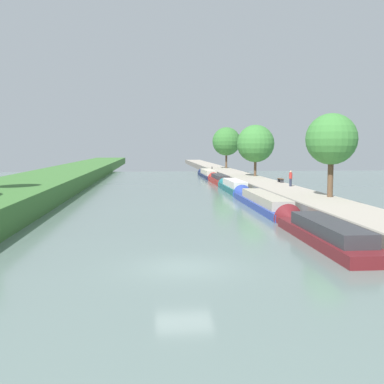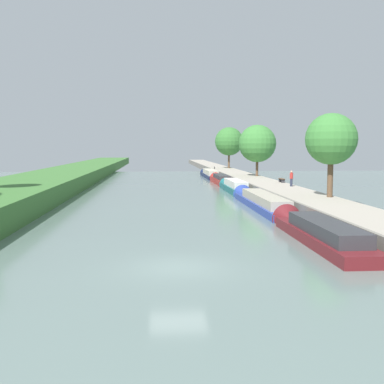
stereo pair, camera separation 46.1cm
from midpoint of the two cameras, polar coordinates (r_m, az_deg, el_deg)
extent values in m
plane|color=slate|center=(20.67, -1.64, -9.14)|extent=(160.00, 160.00, 0.00)
cube|color=maroon|center=(26.50, 15.41, -5.39)|extent=(2.13, 11.32, 0.61)
cube|color=#333338|center=(25.87, 15.89, -4.21)|extent=(1.75, 7.93, 0.69)
cone|color=maroon|center=(32.40, 11.54, -3.34)|extent=(2.03, 1.28, 2.03)
cube|color=#283D93|center=(40.52, 8.28, -1.55)|extent=(2.08, 15.89, 0.56)
cube|color=#B2A893|center=(39.67, 8.55, -0.77)|extent=(1.71, 11.12, 0.72)
cone|color=#283D93|center=(48.84, 5.98, -0.32)|extent=(1.98, 1.25, 1.98)
cube|color=#195B60|center=(54.79, 4.85, 0.38)|extent=(1.88, 11.19, 0.67)
cube|color=silver|center=(54.18, 4.95, 1.07)|extent=(1.54, 7.83, 0.75)
cone|color=#195B60|center=(60.85, 3.86, 0.90)|extent=(1.78, 1.13, 1.78)
cube|color=maroon|center=(66.85, 3.16, 1.34)|extent=(1.87, 10.66, 0.74)
cube|color=#333338|center=(66.28, 3.23, 1.87)|extent=(1.54, 7.46, 0.57)
cone|color=maroon|center=(72.67, 2.50, 1.68)|extent=(1.78, 1.12, 1.78)
cube|color=#141E42|center=(80.44, 1.76, 1.99)|extent=(1.95, 14.06, 0.55)
cube|color=beige|center=(79.70, 1.82, 2.44)|extent=(1.60, 9.84, 0.80)
cone|color=#141E42|center=(87.99, 1.18, 2.30)|extent=(1.85, 1.17, 1.85)
cylinder|color=brown|center=(40.35, 16.19, 1.99)|extent=(0.46, 0.46, 3.63)
sphere|color=#3D7F38|center=(40.29, 16.30, 6.21)|extent=(4.23, 4.23, 4.23)
cylinder|color=brown|center=(67.26, 7.51, 3.28)|extent=(0.37, 0.37, 3.16)
sphere|color=#3D7F38|center=(67.21, 7.54, 5.87)|extent=(5.29, 5.29, 5.29)
cylinder|color=brown|center=(91.83, 4.05, 4.07)|extent=(0.38, 0.38, 3.69)
sphere|color=#387533|center=(91.80, 4.07, 6.17)|extent=(5.49, 5.49, 5.49)
cylinder|color=#282D42|center=(50.36, 11.65, 1.15)|extent=(0.26, 0.26, 0.82)
cylinder|color=#B22D28|center=(50.31, 11.67, 1.97)|extent=(0.34, 0.34, 0.62)
sphere|color=tan|center=(50.29, 11.67, 2.45)|extent=(0.22, 0.22, 0.22)
cylinder|color=black|center=(87.90, 2.30, 2.96)|extent=(0.16, 0.16, 0.45)
cube|color=#333338|center=(55.04, 10.66, 1.32)|extent=(0.40, 0.08, 0.41)
cube|color=#333338|center=(56.20, 10.34, 1.41)|extent=(0.40, 0.08, 0.41)
cube|color=brown|center=(55.60, 10.50, 1.60)|extent=(0.44, 1.50, 0.06)
camera|label=1|loc=(0.23, -90.30, -0.03)|focal=43.81mm
camera|label=2|loc=(0.23, 89.70, 0.03)|focal=43.81mm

